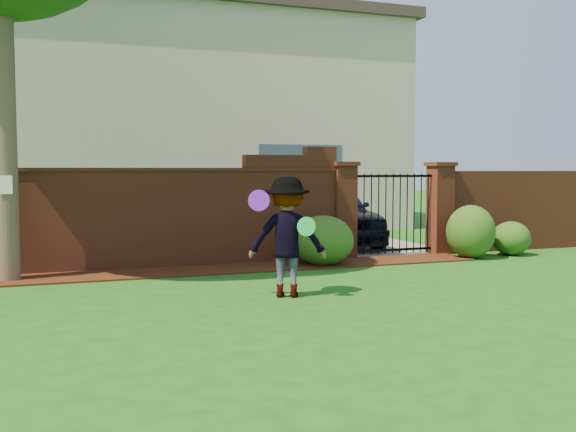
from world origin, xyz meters
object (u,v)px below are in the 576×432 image
object	(u,v)px
frisbee_purple	(259,201)
car	(330,214)
man	(287,237)
frisbee_green	(306,226)

from	to	relation	value
frisbee_purple	car	bearing A→B (deg)	57.43
man	frisbee_purple	xyz separation A→B (m)	(-0.41, -0.04, 0.50)
car	man	bearing A→B (deg)	-113.53
man	frisbee_purple	size ratio (longest dim) A/B	5.67
car	frisbee_green	bearing A→B (deg)	-110.87
frisbee_purple	frisbee_green	size ratio (longest dim) A/B	1.12
car	man	world-z (taller)	man
man	frisbee_purple	distance (m)	0.65
frisbee_green	man	bearing A→B (deg)	119.35
frisbee_green	frisbee_purple	bearing A→B (deg)	155.30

